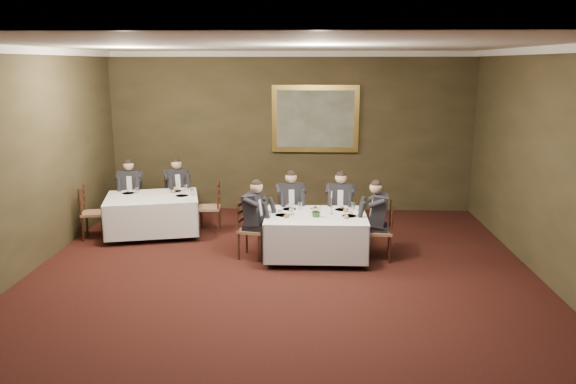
# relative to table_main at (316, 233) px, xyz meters

# --- Properties ---
(ground) EXTENTS (10.00, 10.00, 0.00)m
(ground) POSITION_rel_table_main_xyz_m (-0.53, -1.73, -0.45)
(ground) COLOR black
(ground) RESTS_ON ground
(ceiling) EXTENTS (8.00, 10.00, 0.10)m
(ceiling) POSITION_rel_table_main_xyz_m (-0.53, -1.73, 3.05)
(ceiling) COLOR silver
(ceiling) RESTS_ON back_wall
(back_wall) EXTENTS (8.00, 0.10, 3.50)m
(back_wall) POSITION_rel_table_main_xyz_m (-0.53, 3.27, 1.30)
(back_wall) COLOR #302B18
(back_wall) RESTS_ON ground
(crown_molding) EXTENTS (8.00, 10.00, 0.12)m
(crown_molding) POSITION_rel_table_main_xyz_m (-0.53, -1.73, 2.99)
(crown_molding) COLOR white
(crown_molding) RESTS_ON back_wall
(table_main) EXTENTS (1.71, 1.31, 0.67)m
(table_main) POSITION_rel_table_main_xyz_m (0.00, 0.00, 0.00)
(table_main) COLOR black
(table_main) RESTS_ON ground
(table_second) EXTENTS (1.98, 1.68, 0.67)m
(table_second) POSITION_rel_table_main_xyz_m (-3.12, 1.21, 0.00)
(table_second) COLOR black
(table_second) RESTS_ON ground
(chair_main_backleft) EXTENTS (0.51, 0.50, 1.00)m
(chair_main_backleft) POSITION_rel_table_main_xyz_m (-0.46, 0.88, -0.17)
(chair_main_backleft) COLOR #8C6447
(chair_main_backleft) RESTS_ON ground
(diner_main_backleft) EXTENTS (0.49, 0.55, 1.35)m
(diner_main_backleft) POSITION_rel_table_main_xyz_m (-0.46, 0.87, 0.06)
(diner_main_backleft) COLOR black
(diner_main_backleft) RESTS_ON chair_main_backleft
(chair_main_backright) EXTENTS (0.47, 0.45, 1.00)m
(chair_main_backright) POSITION_rel_table_main_xyz_m (0.46, 0.88, -0.17)
(chair_main_backright) COLOR #8C6447
(chair_main_backright) RESTS_ON ground
(diner_main_backright) EXTENTS (0.44, 0.51, 1.35)m
(diner_main_backright) POSITION_rel_table_main_xyz_m (0.46, 0.87, 0.06)
(diner_main_backright) COLOR black
(diner_main_backright) RESTS_ON chair_main_backright
(chair_main_endleft) EXTENTS (0.51, 0.53, 1.00)m
(chair_main_endleft) POSITION_rel_table_main_xyz_m (-1.08, 0.00, -0.17)
(chair_main_endleft) COLOR #8C6447
(chair_main_endleft) RESTS_ON ground
(diner_main_endleft) EXTENTS (0.56, 0.50, 1.35)m
(diner_main_endleft) POSITION_rel_table_main_xyz_m (-1.07, -0.00, 0.06)
(diner_main_endleft) COLOR black
(diner_main_endleft) RESTS_ON chair_main_endleft
(chair_main_endright) EXTENTS (0.46, 0.48, 1.00)m
(chair_main_endright) POSITION_rel_table_main_xyz_m (1.08, 0.00, -0.17)
(chair_main_endright) COLOR #8C6447
(chair_main_endright) RESTS_ON ground
(diner_main_endright) EXTENTS (0.52, 0.45, 1.35)m
(diner_main_endright) POSITION_rel_table_main_xyz_m (1.07, 0.00, 0.06)
(diner_main_endright) COLOR black
(diner_main_endright) RESTS_ON chair_main_endright
(chair_sec_backleft) EXTENTS (0.52, 0.50, 1.00)m
(chair_sec_backleft) POSITION_rel_table_main_xyz_m (-3.78, 1.96, -0.17)
(chair_sec_backleft) COLOR #8C6447
(chair_sec_backleft) RESTS_ON ground
(diner_sec_backleft) EXTENTS (0.49, 0.55, 1.35)m
(diner_sec_backleft) POSITION_rel_table_main_xyz_m (-3.78, 1.95, 0.06)
(diner_sec_backleft) COLOR black
(diner_sec_backleft) RESTS_ON chair_sec_backleft
(chair_sec_backright) EXTENTS (0.58, 0.57, 1.00)m
(chair_sec_backright) POSITION_rel_table_main_xyz_m (-2.88, 2.17, -0.17)
(chair_sec_backright) COLOR #8C6447
(chair_sec_backright) RESTS_ON ground
(diner_sec_backright) EXTENTS (0.57, 0.61, 1.35)m
(diner_sec_backright) POSITION_rel_table_main_xyz_m (-2.87, 2.16, 0.06)
(diner_sec_backright) COLOR black
(diner_sec_backright) RESTS_ON chair_sec_backright
(chair_sec_endright) EXTENTS (0.45, 0.47, 1.00)m
(chair_sec_endright) POSITION_rel_table_main_xyz_m (-2.06, 1.45, -0.17)
(chair_sec_endright) COLOR #8C6447
(chair_sec_endright) RESTS_ON ground
(chair_sec_endleft) EXTENTS (0.49, 0.51, 1.00)m
(chair_sec_endleft) POSITION_rel_table_main_xyz_m (-4.19, 0.96, -0.17)
(chair_sec_endleft) COLOR #8C6447
(chair_sec_endleft) RESTS_ON ground
(centerpiece) EXTENTS (0.23, 0.20, 0.24)m
(centerpiece) POSITION_rel_table_main_xyz_m (0.01, -0.13, 0.44)
(centerpiece) COLOR #2D5926
(centerpiece) RESTS_ON table_main
(candlestick) EXTENTS (0.06, 0.06, 0.41)m
(candlestick) POSITION_rel_table_main_xyz_m (0.26, 0.05, 0.47)
(candlestick) COLOR #A98E33
(candlestick) RESTS_ON table_main
(place_setting_table_main) EXTENTS (0.33, 0.31, 0.14)m
(place_setting_table_main) POSITION_rel_table_main_xyz_m (-0.41, 0.38, 0.35)
(place_setting_table_main) COLOR white
(place_setting_table_main) RESTS_ON table_main
(place_setting_table_second) EXTENTS (0.33, 0.31, 0.14)m
(place_setting_table_second) POSITION_rel_table_main_xyz_m (-3.61, 1.48, 0.35)
(place_setting_table_second) COLOR white
(place_setting_table_second) RESTS_ON table_second
(painting) EXTENTS (1.90, 0.09, 1.46)m
(painting) POSITION_rel_table_main_xyz_m (0.00, 3.21, 1.61)
(painting) COLOR #E3C253
(painting) RESTS_ON back_wall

